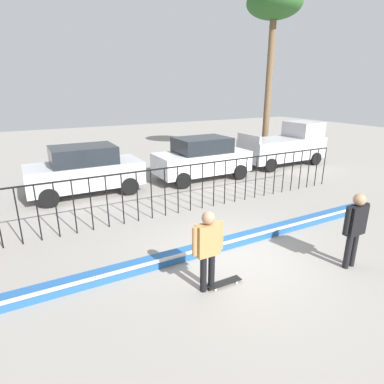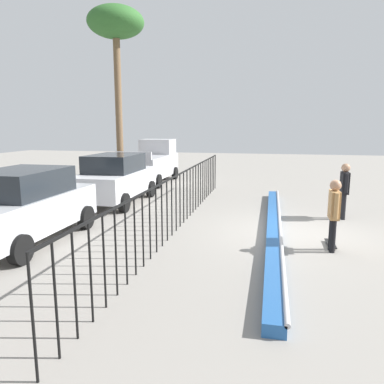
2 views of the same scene
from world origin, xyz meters
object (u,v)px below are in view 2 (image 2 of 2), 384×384
Objects in this scene: skateboard at (331,244)px; parked_car_white at (115,178)px; parked_car_silver at (23,205)px; pickup_truck at (151,163)px; skateboarder at (334,209)px; camera_operator at (344,186)px; palm_tree_tall at (116,28)px.

skateboard is 8.45m from parked_car_white.
pickup_truck reaches higher than parked_car_silver.
parked_car_silver is (-1.30, 7.76, 0.91)m from skateboard.
parked_car_white is at bearing 66.28° from skateboard.
camera_operator is at bearing -39.14° from skateboarder.
parked_car_white is at bearing -54.28° from camera_operator.
camera_operator is 10.66m from pickup_truck.
palm_tree_tall is (0.10, 1.78, 6.88)m from pickup_truck.
parked_car_silver is 0.48× the size of palm_tree_tall.
parked_car_silver is (-4.28, 8.55, -0.11)m from camera_operator.
camera_operator is at bearing -63.69° from parked_car_silver.
skateboard is 0.44× the size of camera_operator.
parked_car_white is at bearing 35.03° from skateboarder.
skateboard is 12.17m from pickup_truck.
pickup_truck is (9.27, 7.82, 0.98)m from skateboard.
camera_operator is 13.98m from palm_tree_tall.
camera_operator is (3.38, -0.83, 0.04)m from skateboarder.
palm_tree_tall is (5.54, 2.13, 6.95)m from parked_car_white.
skateboard is 0.17× the size of pickup_truck.
skateboarder is 1.07m from skateboard.
parked_car_white is (5.12, -0.29, 0.00)m from parked_car_silver.
skateboarder is at bearing -83.66° from parked_car_silver.
parked_car_silver is at bearing -21.86° from camera_operator.
parked_car_silver is 12.86m from palm_tree_tall.
skateboarder is 2.19× the size of skateboard.
pickup_truck is at bearing -93.13° from palm_tree_tall.
camera_operator is at bearing -121.26° from pickup_truck.
skateboard is at bearing -80.81° from parked_car_silver.
skateboard is 0.09× the size of palm_tree_tall.
pickup_truck is 7.11m from palm_tree_tall.
parked_car_white is 0.91× the size of pickup_truck.
palm_tree_tall is at bearing 49.09° from skateboard.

